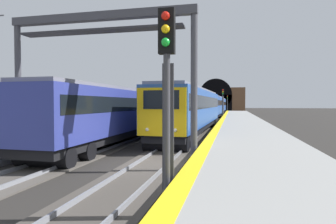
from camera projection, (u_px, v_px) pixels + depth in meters
name	position (u px, v px, depth m)	size (l,w,h in m)	color
ground_plane	(155.00, 164.00, 13.17)	(320.00, 320.00, 0.00)	#282623
platform_right	(254.00, 157.00, 12.20)	(112.00, 4.50, 1.04)	gray
platform_right_edge_strip	(207.00, 143.00, 12.62)	(112.00, 0.50, 0.01)	yellow
track_main_line	(155.00, 164.00, 13.17)	(160.00, 2.70, 0.21)	#423D38
track_adjacent_line	(68.00, 159.00, 14.14)	(160.00, 2.72, 0.21)	#4C4742
train_main_approaching	(210.00, 106.00, 45.60)	(62.47, 3.44, 4.04)	#264C99
train_adjacent_platform	(157.00, 109.00, 30.76)	(40.05, 3.00, 4.74)	navy
railway_signal_near	(167.00, 93.00, 6.77)	(0.39, 0.38, 5.01)	#38383D
railway_signal_mid	(223.00, 101.00, 46.14)	(0.39, 0.38, 5.10)	#4C4C54
railway_signal_far	(227.00, 102.00, 86.12)	(0.39, 0.38, 5.18)	#38383D
overhead_signal_gantry	(100.00, 50.00, 12.52)	(0.70, 8.56, 6.75)	#3F3F47
tunnel_portal	(216.00, 99.00, 99.10)	(2.18, 19.68, 11.19)	brown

